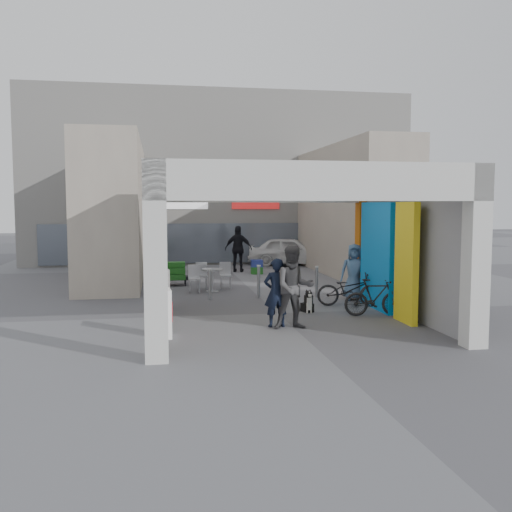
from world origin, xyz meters
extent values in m
plane|color=#5D5D62|center=(0.00, 0.00, 0.00)|extent=(90.00, 90.00, 0.00)
cube|color=silver|center=(-3.00, -4.00, 1.75)|extent=(0.40, 0.40, 3.50)
cube|color=silver|center=(-3.00, 2.00, 1.75)|extent=(0.40, 0.40, 3.50)
cube|color=silver|center=(3.00, -4.00, 1.75)|extent=(0.40, 0.40, 3.50)
cube|color=#C75F0B|center=(3.00, 2.00, 1.75)|extent=(0.40, 0.40, 3.50)
plane|color=silver|center=(-3.00, -1.00, 1.75)|extent=(0.00, 6.40, 6.40)
plane|color=gray|center=(3.00, -1.00, 1.75)|extent=(0.00, 6.40, 6.40)
cube|color=#0D7FDA|center=(2.70, 0.20, 1.40)|extent=(0.15, 2.00, 2.80)
cube|color=yellow|center=(2.70, -1.60, 1.40)|extent=(0.15, 1.00, 2.80)
plane|color=silver|center=(0.00, -1.00, 3.50)|extent=(6.40, 6.40, 0.00)
cube|color=silver|center=(0.00, 2.05, 3.15)|extent=(6.40, 0.30, 0.70)
cube|color=silver|center=(0.00, -4.05, 3.15)|extent=(6.40, 0.30, 0.70)
cube|color=silver|center=(0.00, 2.22, 3.10)|extent=(4.20, 0.05, 0.55)
cube|color=silver|center=(0.00, 14.00, 4.00)|extent=(18.00, 4.00, 8.00)
cube|color=#515966|center=(0.00, 11.95, 1.00)|extent=(16.20, 0.06, 1.80)
cube|color=white|center=(-2.00, 11.96, 2.80)|extent=(2.60, 0.06, 0.50)
cube|color=red|center=(1.50, 11.96, 2.80)|extent=(2.20, 0.06, 0.50)
cube|color=#ADA18F|center=(-4.50, 7.50, 2.50)|extent=(2.00, 9.00, 5.00)
cube|color=#ADA18F|center=(4.50, 7.50, 2.50)|extent=(2.00, 9.00, 5.00)
cylinder|color=#95989D|center=(-1.50, 2.31, 0.45)|extent=(0.09, 0.09, 0.89)
cylinder|color=#95989D|center=(-0.05, 2.44, 0.48)|extent=(0.09, 0.09, 0.95)
cylinder|color=#95989D|center=(1.68, 2.33, 0.45)|extent=(0.09, 0.09, 0.90)
cube|color=silver|center=(-2.75, -2.13, 0.50)|extent=(0.11, 0.55, 1.00)
cube|color=red|center=(-2.71, -2.13, 0.55)|extent=(0.06, 0.39, 0.40)
cube|color=silver|center=(-2.75, 1.66, 0.50)|extent=(0.20, 0.55, 1.00)
cube|color=red|center=(-2.71, 1.66, 0.55)|extent=(0.12, 0.38, 0.40)
cylinder|color=#ABACB0|center=(-1.27, 3.94, 0.35)|extent=(0.06, 0.06, 0.70)
cylinder|color=#ABACB0|center=(-1.27, 3.94, 0.01)|extent=(0.43, 0.43, 0.02)
cylinder|color=#ABACB0|center=(-1.27, 3.94, 0.70)|extent=(0.68, 0.68, 0.05)
cube|color=#ABACB0|center=(-1.85, 3.75, 0.22)|extent=(0.37, 0.37, 0.43)
cube|color=#ABACB0|center=(-1.85, 3.92, 0.65)|extent=(0.37, 0.05, 0.43)
cube|color=#ABACB0|center=(-0.79, 4.42, 0.22)|extent=(0.37, 0.37, 0.43)
cube|color=#ABACB0|center=(-0.79, 4.60, 0.65)|extent=(0.37, 0.05, 0.43)
cube|color=#ABACB0|center=(-1.56, 4.52, 0.22)|extent=(0.37, 0.37, 0.43)
cube|color=#ABACB0|center=(-1.56, 4.69, 0.65)|extent=(0.37, 0.05, 0.43)
cube|color=black|center=(-2.54, 5.55, 0.15)|extent=(1.19, 0.59, 0.30)
cube|color=#195317|center=(-2.54, 5.41, 0.30)|extent=(0.99, 0.35, 0.18)
cube|color=#195317|center=(-2.54, 5.55, 0.50)|extent=(0.99, 0.35, 0.18)
cube|color=#195317|center=(-2.54, 5.70, 0.69)|extent=(0.99, 0.35, 0.18)
cube|color=#195317|center=(0.91, 8.25, 0.14)|extent=(0.47, 0.37, 0.28)
cube|color=navy|center=(0.91, 8.25, 0.42)|extent=(0.47, 0.37, 0.28)
cube|color=black|center=(0.79, 0.07, 0.11)|extent=(0.22, 0.30, 0.22)
cube|color=black|center=(0.79, -0.05, 0.28)|extent=(0.18, 0.15, 0.33)
cube|color=silver|center=(0.79, -0.13, 0.24)|extent=(0.14, 0.03, 0.32)
cylinder|color=silver|center=(0.74, -0.11, 0.13)|extent=(0.04, 0.04, 0.26)
cylinder|color=silver|center=(0.84, -0.11, 0.13)|extent=(0.04, 0.04, 0.26)
sphere|color=black|center=(0.79, -0.07, 0.48)|extent=(0.18, 0.18, 0.18)
cube|color=silver|center=(0.79, -0.16, 0.46)|extent=(0.07, 0.11, 0.06)
cone|color=black|center=(0.75, -0.03, 0.57)|extent=(0.07, 0.07, 0.07)
cone|color=black|center=(0.84, -0.03, 0.57)|extent=(0.07, 0.07, 0.07)
imported|color=black|center=(-0.36, -1.55, 0.77)|extent=(0.58, 0.40, 1.55)
imported|color=#424144|center=(-0.01, -1.80, 0.92)|extent=(0.91, 0.72, 1.84)
imported|color=#51759D|center=(2.60, 1.66, 0.81)|extent=(0.90, 0.71, 1.62)
imported|color=black|center=(0.29, 9.07, 0.94)|extent=(1.19, 0.73, 1.89)
imported|color=black|center=(2.13, 0.71, 0.45)|extent=(1.80, 0.96, 0.90)
imported|color=black|center=(2.30, -0.73, 0.46)|extent=(1.57, 0.56, 0.92)
imported|color=silver|center=(2.98, 11.28, 0.64)|extent=(4.06, 2.59, 1.29)
camera|label=1|loc=(-2.95, -13.90, 2.72)|focal=40.00mm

